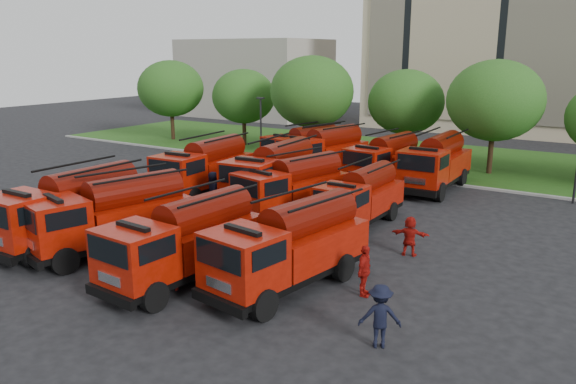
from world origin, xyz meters
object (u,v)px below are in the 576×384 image
object	(u,v)px
fire_truck_1	(112,215)
firefighter_4	(214,205)
fire_truck_10	(385,160)
firefighter_3	(379,346)
fire_truck_3	(290,246)
firefighter_0	(173,289)
firefighter_1	(163,286)
firefighter_2	(364,295)
fire_truck_9	(324,151)
fire_truck_5	(274,174)
fire_truck_7	(361,197)
fire_truck_11	(436,163)
fire_truck_6	(293,187)
firefighter_5	(409,255)
fire_truck_8	(304,148)
fire_truck_4	(205,168)
fire_truck_2	(185,240)
fire_truck_0	(71,208)

from	to	relation	value
fire_truck_1	firefighter_4	bearing A→B (deg)	113.20
fire_truck_10	firefighter_3	world-z (taller)	fire_truck_10
fire_truck_3	fire_truck_10	bearing A→B (deg)	110.84
firefighter_0	firefighter_3	distance (m)	8.06
firefighter_1	firefighter_2	bearing A→B (deg)	40.71
fire_truck_9	firefighter_0	distance (m)	20.89
fire_truck_3	fire_truck_5	bearing A→B (deg)	135.73
firefighter_0	fire_truck_7	bearing A→B (deg)	53.00
fire_truck_10	fire_truck_11	xyz separation A→B (m)	(3.28, 0.26, 0.12)
fire_truck_6	firefighter_5	distance (m)	7.96
fire_truck_8	firefighter_3	size ratio (longest dim) A/B	3.67
firefighter_3	fire_truck_8	bearing A→B (deg)	-81.98
fire_truck_4	fire_truck_11	bearing A→B (deg)	34.15
fire_truck_2	fire_truck_8	bearing A→B (deg)	112.91
firefighter_1	firefighter_2	size ratio (longest dim) A/B	0.88
fire_truck_10	firefighter_5	distance (m)	13.49
fire_truck_2	firefighter_3	size ratio (longest dim) A/B	3.63
fire_truck_11	firefighter_0	world-z (taller)	fire_truck_11
fire_truck_3	fire_truck_7	bearing A→B (deg)	106.60
fire_truck_4	fire_truck_9	xyz separation A→B (m)	(3.29, 8.84, -0.01)
fire_truck_1	firefighter_5	bearing A→B (deg)	45.17
fire_truck_3	fire_truck_8	size ratio (longest dim) A/B	1.02
fire_truck_4	fire_truck_11	distance (m)	14.35
fire_truck_0	fire_truck_9	distance (m)	19.14
fire_truck_9	firefighter_4	distance (m)	10.71
fire_truck_3	fire_truck_9	size ratio (longest dim) A/B	0.96
fire_truck_5	fire_truck_9	xyz separation A→B (m)	(-1.35, 8.24, -0.06)
fire_truck_4	fire_truck_6	world-z (taller)	fire_truck_4
fire_truck_0	fire_truck_6	distance (m)	10.97
fire_truck_3	firefighter_2	world-z (taller)	fire_truck_3
fire_truck_0	firefighter_3	bearing A→B (deg)	-3.66
fire_truck_1	firefighter_2	bearing A→B (deg)	23.44
fire_truck_3	firefighter_5	world-z (taller)	fire_truck_3
fire_truck_1	fire_truck_6	distance (m)	9.62
fire_truck_6	fire_truck_11	xyz separation A→B (m)	(4.47, 9.70, 0.14)
fire_truck_9	fire_truck_8	bearing A→B (deg)	165.49
fire_truck_7	fire_truck_9	distance (m)	11.85
fire_truck_8	firefighter_5	bearing A→B (deg)	-32.41
firefighter_3	fire_truck_1	bearing A→B (deg)	-33.70
firefighter_5	fire_truck_5	bearing A→B (deg)	-33.75
fire_truck_4	fire_truck_8	size ratio (longest dim) A/B	1.05
fire_truck_7	firefighter_5	bearing A→B (deg)	-37.20
fire_truck_9	firefighter_4	world-z (taller)	fire_truck_9
fire_truck_11	firefighter_4	bearing A→B (deg)	-132.14
fire_truck_0	firefighter_4	world-z (taller)	fire_truck_0
firefighter_5	fire_truck_6	bearing A→B (deg)	-29.70
fire_truck_4	firefighter_3	bearing A→B (deg)	-37.95
fire_truck_4	fire_truck_3	bearing A→B (deg)	-40.79
fire_truck_1	fire_truck_4	distance (m)	10.31
fire_truck_0	firefighter_1	size ratio (longest dim) A/B	4.48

